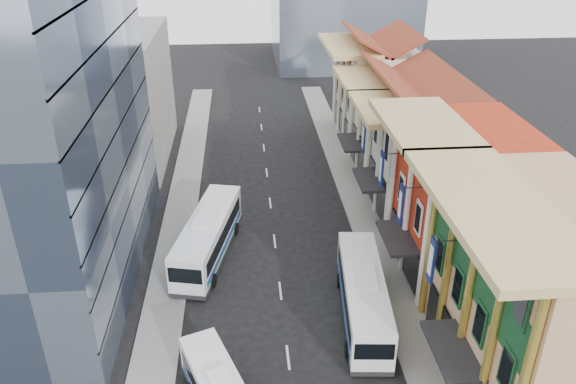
{
  "coord_description": "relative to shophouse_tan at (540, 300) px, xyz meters",
  "views": [
    {
      "loc": [
        -2.25,
        -19.07,
        25.88
      ],
      "look_at": [
        1.23,
        22.85,
        4.29
      ],
      "focal_mm": 35.0,
      "sensor_mm": 36.0,
      "label": 1
    }
  ],
  "objects": [
    {
      "name": "shophouse_cream_far",
      "position": [
        0.0,
        41.0,
        -0.5
      ],
      "size": [
        8.0,
        12.0,
        11.0
      ],
      "primitive_type": "cube",
      "color": "beige",
      "rests_on": "ground"
    },
    {
      "name": "bus_right",
      "position": [
        -8.5,
        6.53,
        -4.1
      ],
      "size": [
        3.84,
        12.03,
        3.79
      ],
      "primitive_type": null,
      "rotation": [
        0.0,
        0.0,
        -0.09
      ],
      "color": "silver",
      "rests_on": "ground"
    },
    {
      "name": "shophouse_tan",
      "position": [
        0.0,
        0.0,
        0.0
      ],
      "size": [
        8.0,
        14.0,
        12.0
      ],
      "primitive_type": "cube",
      "color": "tan",
      "rests_on": "ground"
    },
    {
      "name": "shophouse_cream_near",
      "position": [
        0.0,
        21.5,
        -1.0
      ],
      "size": [
        8.0,
        9.0,
        10.0
      ],
      "primitive_type": "cube",
      "color": "beige",
      "rests_on": "ground"
    },
    {
      "name": "sidewalk_right",
      "position": [
        -5.5,
        17.0,
        -5.92
      ],
      "size": [
        3.0,
        90.0,
        0.15
      ],
      "primitive_type": "cube",
      "color": "slate",
      "rests_on": "ground"
    },
    {
      "name": "shophouse_cream_mid",
      "position": [
        0.0,
        30.5,
        -1.0
      ],
      "size": [
        8.0,
        9.0,
        10.0
      ],
      "primitive_type": "cube",
      "color": "beige",
      "rests_on": "ground"
    },
    {
      "name": "shophouse_red",
      "position": [
        0.0,
        12.0,
        0.0
      ],
      "size": [
        8.0,
        10.0,
        12.0
      ],
      "primitive_type": "cube",
      "color": "#AB2B13",
      "rests_on": "ground"
    },
    {
      "name": "bus_left_far",
      "position": [
        -19.5,
        15.16,
        -4.03
      ],
      "size": [
        5.54,
        12.62,
        3.94
      ],
      "primitive_type": null,
      "rotation": [
        0.0,
        0.0,
        -0.22
      ],
      "color": "silver",
      "rests_on": "ground"
    },
    {
      "name": "office_block_far",
      "position": [
        -30.0,
        37.0,
        1.0
      ],
      "size": [
        10.0,
        18.0,
        14.0
      ],
      "primitive_type": "cube",
      "color": "gray",
      "rests_on": "ground"
    },
    {
      "name": "sidewalk_left",
      "position": [
        -22.5,
        17.0,
        -5.92
      ],
      "size": [
        3.0,
        90.0,
        0.15
      ],
      "primitive_type": "cube",
      "color": "slate",
      "rests_on": "ground"
    },
    {
      "name": "office_tower",
      "position": [
        -31.0,
        14.0,
        9.0
      ],
      "size": [
        12.0,
        26.0,
        30.0
      ],
      "primitive_type": "cube",
      "color": "#43516B",
      "rests_on": "ground"
    }
  ]
}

